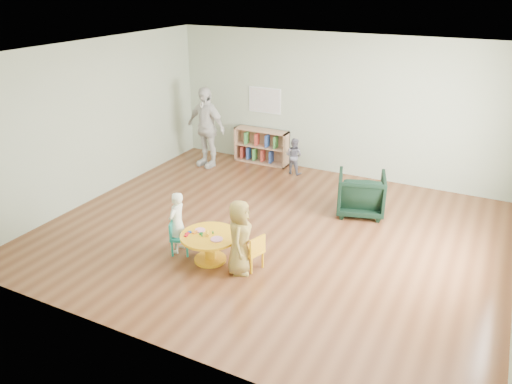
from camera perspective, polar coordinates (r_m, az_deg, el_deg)
room at (r=7.32m, az=2.16°, el=8.55°), size 7.10×7.00×2.80m
activity_table at (r=7.16m, az=-5.33°, el=-5.79°), size 0.83×0.83×0.46m
kid_chair_left at (r=7.41m, az=-8.88°, el=-4.98°), size 0.36×0.36×0.52m
kid_chair_right at (r=6.94m, az=-0.31°, el=-6.74°), size 0.36×0.36×0.53m
bookshelf at (r=10.90m, az=0.63°, el=5.26°), size 1.20×0.30×0.75m
alphabet_poster at (r=10.74m, az=1.02°, el=10.44°), size 0.74×0.01×0.54m
armchair at (r=8.69m, az=11.90°, el=-0.17°), size 0.97×0.98×0.73m
child_left at (r=7.38m, az=-9.01°, el=-3.47°), size 0.24×0.35×0.94m
child_right at (r=6.76m, az=-1.88°, el=-5.21°), size 0.48×0.60×1.07m
toddler at (r=10.28m, az=4.35°, el=4.13°), size 0.39×0.32×0.76m
adult_caretaker at (r=10.62m, az=-5.76°, el=7.39°), size 1.06×0.60×1.70m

